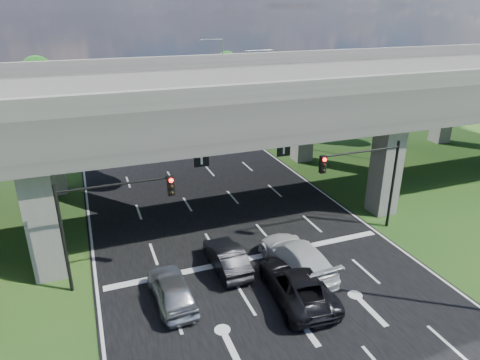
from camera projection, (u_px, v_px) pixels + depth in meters
ground at (278, 293)px, 22.17m from camera, size 160.00×160.00×0.00m
road at (219, 212)px, 30.83m from camera, size 18.00×120.00×0.03m
overpass at (207, 97)px, 29.56m from camera, size 80.00×15.00×10.00m
signal_right at (367, 173)px, 26.57m from camera, size 5.76×0.54×6.00m
signal_left at (106, 212)px, 21.44m from camera, size 5.76×0.54×6.00m
streetlight_far at (268, 89)px, 44.05m from camera, size 3.38×0.25×10.00m
streetlight_beyond at (220, 69)px, 57.90m from camera, size 3.38×0.25×10.00m
tree_left_near at (14, 114)px, 38.29m from camera, size 4.50×4.50×7.80m
tree_left_far at (36, 82)px, 52.35m from camera, size 4.80×4.80×8.32m
tree_right_near at (277, 93)px, 48.99m from camera, size 4.20×4.20×7.28m
tree_right_mid at (272, 83)px, 57.02m from camera, size 3.91×3.90×6.76m
tree_right_far at (224, 72)px, 62.39m from camera, size 4.50×4.50×7.80m
car_silver at (172, 289)px, 21.14m from camera, size 2.00×4.59×1.54m
car_dark at (227, 257)px, 23.90m from camera, size 1.57×4.44×1.46m
car_white at (296, 257)px, 23.73m from camera, size 2.76×6.03×1.71m
car_trailing at (297, 283)px, 21.54m from camera, size 3.24×6.03×1.61m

